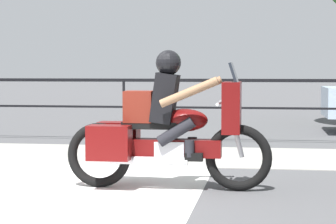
{
  "coord_description": "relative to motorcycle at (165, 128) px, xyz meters",
  "views": [
    {
      "loc": [
        2.64,
        -6.84,
        1.38
      ],
      "look_at": [
        1.46,
        1.18,
        0.85
      ],
      "focal_mm": 70.0,
      "sensor_mm": 36.0,
      "label": 1
    }
  ],
  "objects": [
    {
      "name": "crosswalk_band",
      "position": [
        -1.35,
        -0.74,
        -0.7
      ],
      "size": [
        3.59,
        6.0,
        0.01
      ],
      "primitive_type": "cube",
      "color": "silver",
      "rests_on": "ground"
    },
    {
      "name": "motorcycle",
      "position": [
        0.0,
        0.0,
        0.0
      ],
      "size": [
        2.38,
        0.76,
        1.6
      ],
      "rotation": [
        0.0,
        0.0,
        0.06
      ],
      "color": "black",
      "rests_on": "ground"
    },
    {
      "name": "sidewalk_band",
      "position": [
        -1.52,
        2.86,
        -0.7
      ],
      "size": [
        44.0,
        2.4,
        0.01
      ],
      "primitive_type": "cube",
      "color": "#99968E",
      "rests_on": "ground"
    },
    {
      "name": "fence_railing",
      "position": [
        -1.52,
        4.79,
        0.24
      ],
      "size": [
        36.0,
        0.05,
        1.2
      ],
      "color": "black",
      "rests_on": "ground"
    },
    {
      "name": "ground_plane",
      "position": [
        -1.52,
        -0.54,
        -0.7
      ],
      "size": [
        120.0,
        120.0,
        0.0
      ],
      "primitive_type": "plane",
      "color": "#4C4C4F"
    }
  ]
}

